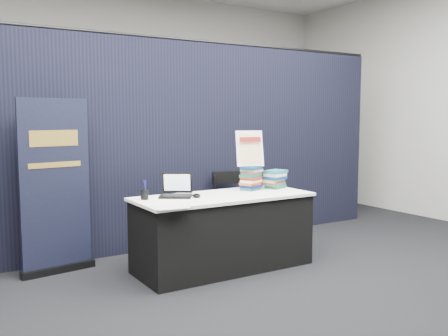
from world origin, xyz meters
TOP-DOWN VIEW (x-y plane):
  - floor at (0.00, 0.00)m, footprint 8.00×8.00m
  - wall_back at (0.00, 4.00)m, footprint 8.00×0.02m
  - drape_partition at (0.00, 1.60)m, footprint 6.00×0.08m
  - display_table at (0.00, 0.55)m, footprint 1.80×0.75m
  - laptop at (-0.46, 0.72)m, footprint 0.37×0.39m
  - mouse at (-0.29, 0.57)m, footprint 0.09×0.13m
  - brochure_left at (-0.72, 0.27)m, footprint 0.33×0.24m
  - brochure_mid at (-0.74, 0.22)m, footprint 0.32×0.24m
  - brochure_right at (-0.30, 0.30)m, footprint 0.32×0.25m
  - pen_cup at (-0.77, 0.72)m, footprint 0.09×0.09m
  - book_stack_tall at (0.44, 0.69)m, footprint 0.25×0.22m
  - book_stack_short at (0.74, 0.67)m, footprint 0.28×0.25m
  - info_sign at (0.44, 0.73)m, footprint 0.31×0.21m
  - pullup_banner at (-1.46, 1.30)m, footprint 0.73×0.20m
  - stacking_chair at (0.61, 1.29)m, footprint 0.49×0.50m

SIDE VIEW (x-z plane):
  - floor at x=0.00m, z-range 0.00..0.00m
  - display_table at x=0.00m, z-range 0.00..0.75m
  - stacking_chair at x=0.61m, z-range 0.05..0.92m
  - brochure_right at x=-0.30m, z-range 0.75..0.75m
  - brochure_mid at x=-0.74m, z-range 0.75..0.75m
  - brochure_left at x=-0.72m, z-range 0.75..0.75m
  - pullup_banner at x=-1.46m, z-range -0.10..1.62m
  - mouse at x=-0.29m, z-range 0.75..0.79m
  - pen_cup at x=-0.77m, z-range 0.75..0.84m
  - laptop at x=-0.46m, z-range 0.69..0.92m
  - book_stack_short at x=0.74m, z-range 0.75..0.95m
  - book_stack_tall at x=0.44m, z-range 0.75..1.00m
  - info_sign at x=0.44m, z-range 0.99..1.39m
  - drape_partition at x=0.00m, z-range 0.00..2.40m
  - wall_back at x=0.00m, z-range 0.00..3.50m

